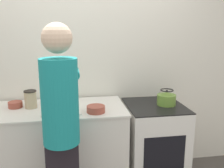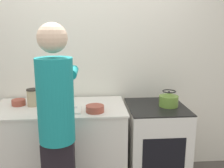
{
  "view_description": "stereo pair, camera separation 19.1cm",
  "coord_description": "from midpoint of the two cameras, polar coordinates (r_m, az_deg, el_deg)",
  "views": [
    {
      "loc": [
        -0.18,
        -2.12,
        1.72
      ],
      "look_at": [
        0.21,
        0.23,
        1.18
      ],
      "focal_mm": 40.0,
      "sensor_mm": 36.0,
      "label": 1
    },
    {
      "loc": [
        0.01,
        -2.15,
        1.72
      ],
      "look_at": [
        0.21,
        0.23,
        1.18
      ],
      "focal_mm": 40.0,
      "sensor_mm": 36.0,
      "label": 2
    }
  ],
  "objects": [
    {
      "name": "wall_back",
      "position": [
        2.9,
        -7.55,
        4.41
      ],
      "size": [
        8.0,
        0.05,
        2.6
      ],
      "color": "silver",
      "rests_on": "ground_plane"
    },
    {
      "name": "bowl_prep",
      "position": [
        2.75,
        -23.11,
        -4.38
      ],
      "size": [
        0.14,
        0.14,
        0.06
      ],
      "color": "#9E4738",
      "rests_on": "counter"
    },
    {
      "name": "canister_jar",
      "position": [
        2.66,
        -20.09,
        -3.3
      ],
      "size": [
        0.12,
        0.12,
        0.18
      ],
      "color": "tan",
      "rests_on": "counter"
    },
    {
      "name": "person",
      "position": [
        2.06,
        -14.22,
        -8.62
      ],
      "size": [
        0.33,
        0.57,
        1.76
      ],
      "color": "black",
      "rests_on": "ground_plane"
    },
    {
      "name": "kettle",
      "position": [
        2.72,
        10.4,
        -3.29
      ],
      "size": [
        0.2,
        0.2,
        0.17
      ],
      "color": "olive",
      "rests_on": "oven"
    },
    {
      "name": "knife",
      "position": [
        2.5,
        -12.62,
        -5.51
      ],
      "size": [
        0.21,
        0.05,
        0.01
      ],
      "rotation": [
        0.0,
        0.0,
        -0.1
      ],
      "color": "silver",
      "rests_on": "cutting_board"
    },
    {
      "name": "counter",
      "position": [
        2.78,
        -13.73,
        -14.4
      ],
      "size": [
        1.36,
        0.69,
        0.93
      ],
      "color": "silver",
      "rests_on": "ground_plane"
    },
    {
      "name": "oven",
      "position": [
        2.88,
        7.55,
        -13.4
      ],
      "size": [
        0.61,
        0.66,
        0.9
      ],
      "color": "silver",
      "rests_on": "ground_plane"
    },
    {
      "name": "bowl_mixing",
      "position": [
        2.4,
        -5.99,
        -5.76
      ],
      "size": [
        0.18,
        0.18,
        0.06
      ],
      "color": "#9E4738",
      "rests_on": "counter"
    },
    {
      "name": "cutting_board",
      "position": [
        2.47,
        -13.55,
        -6.07
      ],
      "size": [
        0.37,
        0.25,
        0.02
      ],
      "color": "silver",
      "rests_on": "counter"
    }
  ]
}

